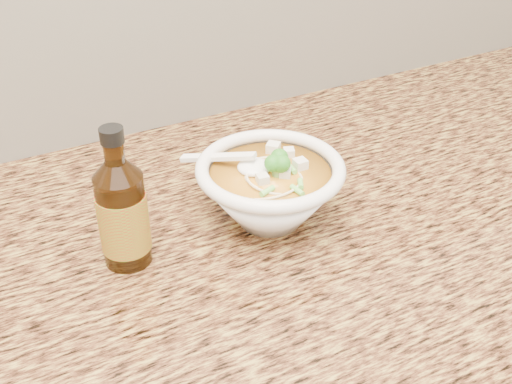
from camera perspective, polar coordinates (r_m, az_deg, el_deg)
name	(u,v)px	position (r m, az deg, el deg)	size (l,w,h in m)	color
counter_slab	(45,302)	(0.78, -18.22, -9.30)	(4.00, 0.68, 0.04)	olive
soup_bowl	(270,191)	(0.81, 1.24, 0.12)	(0.19, 0.19, 0.10)	white
hot_sauce_bottle	(123,214)	(0.74, -11.77, -1.91)	(0.07, 0.07, 0.18)	black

